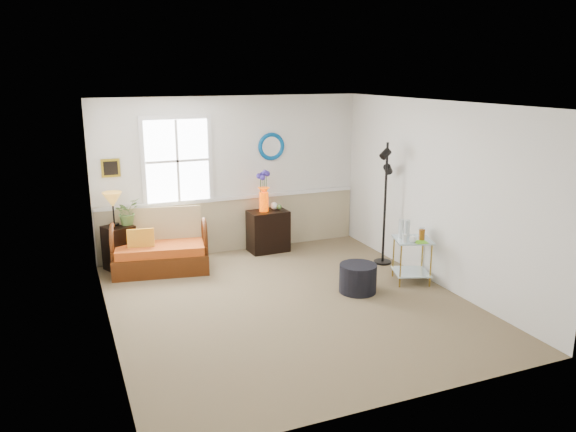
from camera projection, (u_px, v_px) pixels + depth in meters
name	position (u px, v px, depth m)	size (l,w,h in m)	color
floor	(289.00, 303.00, 7.42)	(4.50, 5.00, 0.01)	#75654A
ceiling	(289.00, 104.00, 6.77)	(4.50, 5.00, 0.01)	white
walls	(289.00, 208.00, 7.09)	(4.51, 5.01, 2.60)	silver
wainscot	(233.00, 225.00, 9.53)	(4.46, 0.02, 0.90)	tan
chair_rail	(233.00, 198.00, 9.40)	(4.46, 0.04, 0.06)	white
window	(177.00, 161.00, 8.90)	(1.14, 0.06, 1.44)	white
picture	(111.00, 168.00, 8.54)	(0.28, 0.03, 0.28)	gold
mirror	(271.00, 146.00, 9.46)	(0.47, 0.47, 0.07)	#0065A5
loveseat	(160.00, 242.00, 8.54)	(1.41, 0.80, 0.92)	#572009
throw_pillow	(141.00, 242.00, 8.40)	(0.40, 0.10, 0.40)	orange
lamp_stand	(119.00, 248.00, 8.63)	(0.39, 0.39, 0.69)	black
table_lamp	(113.00, 209.00, 8.47)	(0.29, 0.29, 0.53)	gold
potted_plant	(127.00, 215.00, 8.60)	(0.36, 0.40, 0.31)	#476830
cabinet	(268.00, 231.00, 9.52)	(0.66, 0.42, 0.70)	black
flower_vase	(264.00, 191.00, 9.34)	(0.20, 0.20, 0.67)	#E94400
side_table	(412.00, 260.00, 8.12)	(0.51, 0.51, 0.65)	#B49234
tabletop_items	(413.00, 230.00, 7.99)	(0.45, 0.45, 0.27)	silver
floor_lamp	(385.00, 204.00, 8.75)	(0.28, 0.28, 1.93)	black
ottoman	(358.00, 278.00, 7.77)	(0.52, 0.52, 0.40)	black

